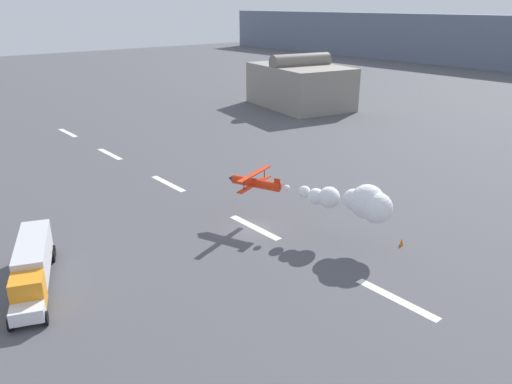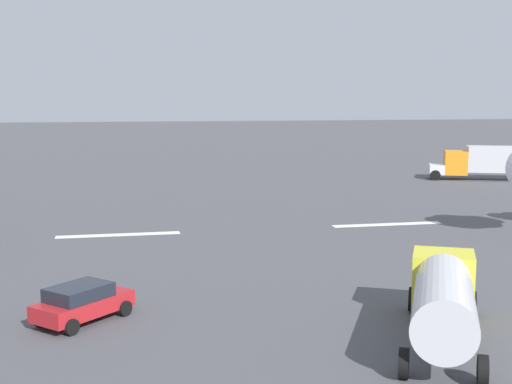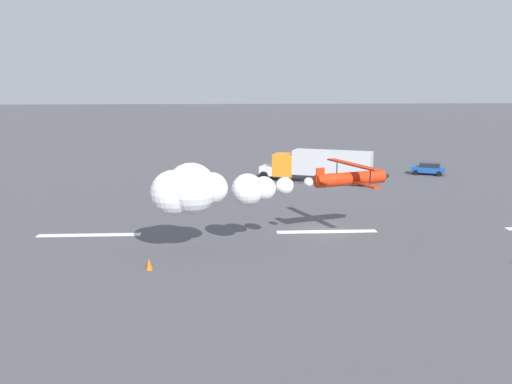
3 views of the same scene
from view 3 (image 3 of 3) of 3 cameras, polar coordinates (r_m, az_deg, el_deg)
The scene contains 7 objects.
ground_plane at distance 48.17m, azimuth 6.75°, elevation -3.76°, with size 440.00×440.00×0.00m, color #4C4C51.
runway_stripe_3 at distance 48.17m, azimuth 6.75°, elevation -3.75°, with size 8.00×0.90×0.01m, color white.
runway_stripe_4 at distance 48.59m, azimuth -15.58°, elevation -3.96°, with size 8.00×0.90×0.01m, color white.
stunt_biplane_red at distance 41.20m, azimuth -4.13°, elevation 0.29°, with size 18.15×9.64×3.59m.
semi_truck_orange at distance 70.10m, azimuth 6.10°, elevation 2.65°, with size 13.06×7.45×3.70m.
followme_car_yellow at distance 78.19m, azimuth 16.08°, elevation 2.18°, with size 4.40×3.31×1.52m.
traffic_cone_far at distance 39.17m, azimuth -10.13°, elevation -6.76°, with size 0.44×0.44×0.75m, color orange.
Camera 3 is at (8.26, 45.86, 12.20)m, focal length 42.09 mm.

